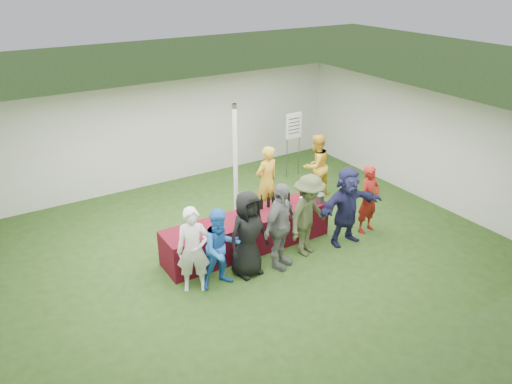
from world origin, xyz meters
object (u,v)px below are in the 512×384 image
customer_1 (221,248)px  customer_5 (347,206)px  dump_bucket (319,198)px  staff_back (316,166)px  customer_0 (193,250)px  wine_list_sign (294,131)px  staff_pourer (267,181)px  customer_2 (248,234)px  customer_6 (369,199)px  serving_table (248,233)px  customer_4 (308,215)px  customer_3 (280,226)px

customer_1 → customer_5: (2.95, -0.01, 0.08)m
dump_bucket → customer_5: bearing=-69.1°
staff_back → customer_0: (-4.33, -2.04, 0.01)m
wine_list_sign → staff_pourer: (-1.90, -1.60, -0.46)m
customer_2 → customer_6: bearing=-6.1°
serving_table → staff_pourer: staff_pourer is taller
staff_back → customer_6: bearing=78.5°
staff_pourer → customer_1: (-2.23, -1.93, -0.08)m
serving_table → customer_1: (-1.06, -0.84, 0.40)m
customer_0 → customer_2: customer_2 is taller
dump_bucket → staff_pourer: 1.40m
staff_pourer → customer_1: staff_pourer is taller
dump_bucket → customer_4: (-0.70, -0.56, 0.02)m
wine_list_sign → dump_bucket: bearing=-116.0°
serving_table → dump_bucket: bearing=-7.6°
staff_back → customer_2: bearing=26.0°
wine_list_sign → customer_1: wine_list_sign is taller
dump_bucket → customer_0: bearing=-171.5°
customer_0 → customer_4: (2.48, -0.08, 0.04)m
customer_0 → staff_pourer: bearing=58.2°
dump_bucket → customer_1: (-2.71, -0.62, -0.07)m
customer_4 → dump_bucket: bearing=18.8°
customer_6 → staff_pourer: bearing=120.4°
staff_pourer → customer_6: size_ratio=1.11×
customer_1 → customer_0: bearing=165.2°
serving_table → customer_3: bearing=-77.4°
serving_table → customer_4: customer_4 is taller
staff_back → customer_4: bearing=41.9°
staff_back → customer_5: customer_5 is taller
dump_bucket → customer_0: customer_0 is taller
wine_list_sign → customer_2: wine_list_sign is taller
staff_pourer → customer_6: 2.33m
customer_0 → customer_4: bearing=22.7°
staff_pourer → customer_5: staff_pourer is taller
serving_table → customer_4: size_ratio=2.09×
wine_list_sign → staff_back: (-0.27, -1.35, -0.50)m
customer_3 → customer_6: 2.45m
serving_table → customer_5: size_ratio=2.12×
customer_1 → customer_6: (3.70, 0.12, -0.01)m
customer_1 → customer_2: size_ratio=0.91×
dump_bucket → customer_6: bearing=-26.8°
customer_2 → wine_list_sign: bearing=37.5°
wine_list_sign → customer_4: bearing=-121.4°
customer_5 → customer_4: bearing=176.6°
customer_0 → customer_1: size_ratio=1.06×
serving_table → customer_4: (0.95, -0.78, 0.49)m
staff_pourer → customer_0: bearing=24.2°
dump_bucket → customer_1: size_ratio=0.16×
staff_pourer → customer_3: bearing=54.5°
wine_list_sign → customer_4: wine_list_sign is taller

